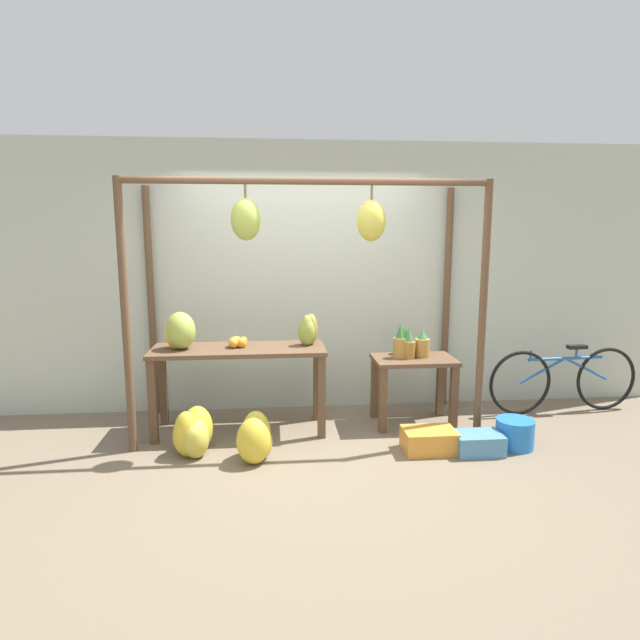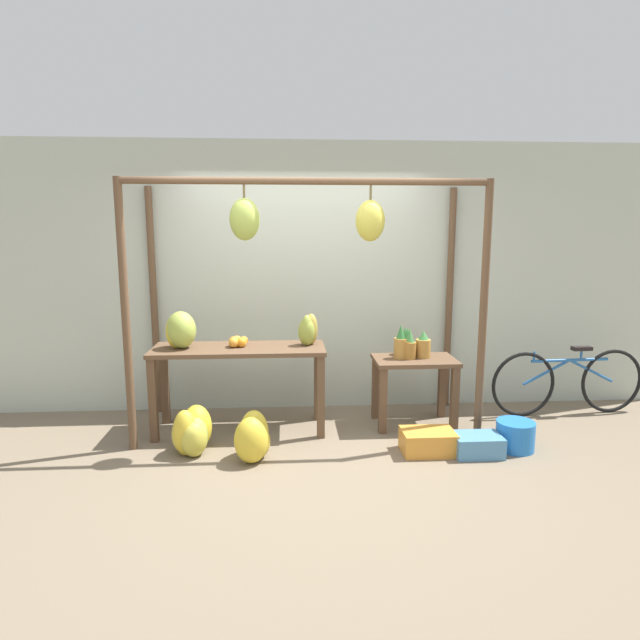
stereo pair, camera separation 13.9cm
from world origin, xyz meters
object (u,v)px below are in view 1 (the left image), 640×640
Objects in this scene: banana_pile_ground_left at (193,434)px; fruit_crate_white at (429,440)px; blue_bucket at (515,433)px; parked_bicycle at (564,379)px; banana_pile_on_table at (179,331)px; papaya_pile at (308,331)px; orange_pile at (238,342)px; banana_pile_ground_right at (256,438)px; pineapple_cluster at (408,344)px; fruit_crate_purple at (478,443)px.

banana_pile_ground_left is 1.10× the size of fruit_crate_white.
banana_pile_ground_left reaches higher than blue_bucket.
parked_bicycle is at bearing 11.04° from banana_pile_ground_left.
banana_pile_on_table reaches higher than papaya_pile.
parked_bicycle is at bearing 3.23° from orange_pile.
banana_pile_ground_right is at bearing -124.14° from papaya_pile.
banana_pile_ground_right reaches higher than blue_bucket.
pineapple_cluster is at bearing 1.92° from orange_pile.
papaya_pile is at bearing 145.37° from fruit_crate_white.
orange_pile reaches higher than banana_pile_ground_right.
banana_pile_ground_left is at bearing -151.66° from papaya_pile.
orange_pile is 0.13× the size of parked_bicycle.
blue_bucket is 1.27m from parked_bicycle.
banana_pile_ground_left is at bearing 177.61° from blue_bucket.
papaya_pile reaches higher than orange_pile.
blue_bucket is 0.39m from fruit_crate_purple.
papaya_pile is at bearing 55.86° from banana_pile_ground_right.
banana_pile_on_table is at bearing -177.48° from pineapple_cluster.
banana_pile_ground_right is at bearing -152.73° from pineapple_cluster.
banana_pile_on_table is 0.96m from banana_pile_ground_left.
banana_pile_on_table is 1.18× the size of blue_bucket.
papaya_pile is 0.74× the size of fruit_crate_purple.
papaya_pile is 1.82m from fruit_crate_purple.
fruit_crate_white is at bearing -16.06° from banana_pile_on_table.
fruit_crate_purple is (1.90, -0.04, -0.10)m from banana_pile_ground_right.
orange_pile is 0.52× the size of banana_pile_ground_right.
papaya_pile is at bearing 151.41° from fruit_crate_purple.
banana_pile_ground_right is at bearing 178.71° from fruit_crate_purple.
parked_bicycle is at bearing 42.63° from blue_bucket.
banana_pile_ground_left reaches higher than fruit_crate_purple.
banana_pile_ground_left is (-2.02, -0.59, -0.61)m from pineapple_cluster.
fruit_crate_purple is at bearing -19.87° from orange_pile.
blue_bucket is at bearing -2.39° from banana_pile_ground_left.
orange_pile reaches higher than blue_bucket.
parked_bicycle reaches higher than blue_bucket.
parked_bicycle is 2.77m from papaya_pile.
fruit_crate_purple is at bearing -165.90° from blue_bucket.
papaya_pile reaches higher than banana_pile_ground_right.
orange_pile reaches higher than fruit_crate_purple.
pineapple_cluster is 1.77m from banana_pile_ground_right.
blue_bucket is 1.11× the size of papaya_pile.
banana_pile_ground_left is at bearing -71.65° from banana_pile_on_table.
blue_bucket is 0.20× the size of parked_bicycle.
banana_pile_on_table is at bearing 163.94° from fruit_crate_white.
blue_bucket is (0.80, -0.71, -0.67)m from pineapple_cluster.
banana_pile_on_table reaches higher than fruit_crate_white.
papaya_pile is (-1.78, 0.67, 0.83)m from blue_bucket.
orange_pile is at bearing 157.99° from fruit_crate_white.
parked_bicycle is (3.19, 0.90, 0.17)m from banana_pile_ground_right.
banana_pile_on_table reaches higher than banana_pile_ground_right.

